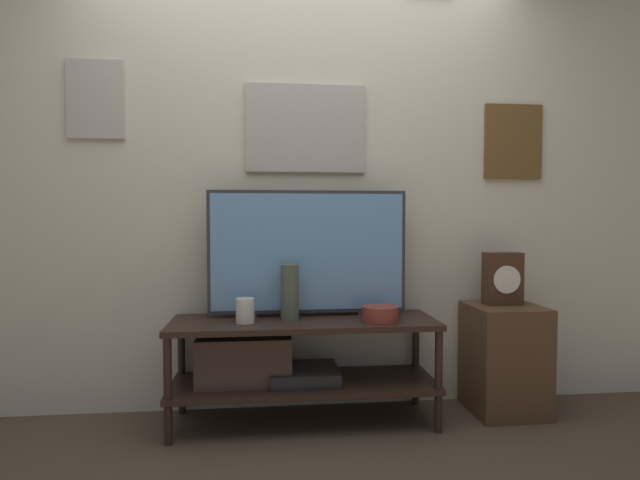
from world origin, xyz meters
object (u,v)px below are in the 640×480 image
at_px(television, 308,252).
at_px(candle_jar, 245,311).
at_px(mantel_clock, 503,279).
at_px(vase_wide_bowl, 380,314).
at_px(vase_tall_ceramic, 290,292).

distance_m(television, candle_jar, 0.47).
height_order(candle_jar, mantel_clock, mantel_clock).
xyz_separation_m(television, vase_wide_bowl, (0.36, -0.19, -0.31)).
bearing_deg(television, vase_tall_ceramic, -138.47).
relative_size(television, vase_wide_bowl, 5.71).
height_order(television, candle_jar, television).
xyz_separation_m(candle_jar, mantel_clock, (1.44, 0.11, 0.13)).
relative_size(candle_jar, mantel_clock, 0.43).
bearing_deg(candle_jar, mantel_clock, 4.33).
xyz_separation_m(television, candle_jar, (-0.34, -0.14, -0.29)).
bearing_deg(candle_jar, television, 23.11).
bearing_deg(mantel_clock, vase_wide_bowl, -168.44).
bearing_deg(vase_wide_bowl, vase_tall_ceramic, 168.57).
height_order(vase_wide_bowl, mantel_clock, mantel_clock).
height_order(vase_wide_bowl, vase_tall_ceramic, vase_tall_ceramic).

